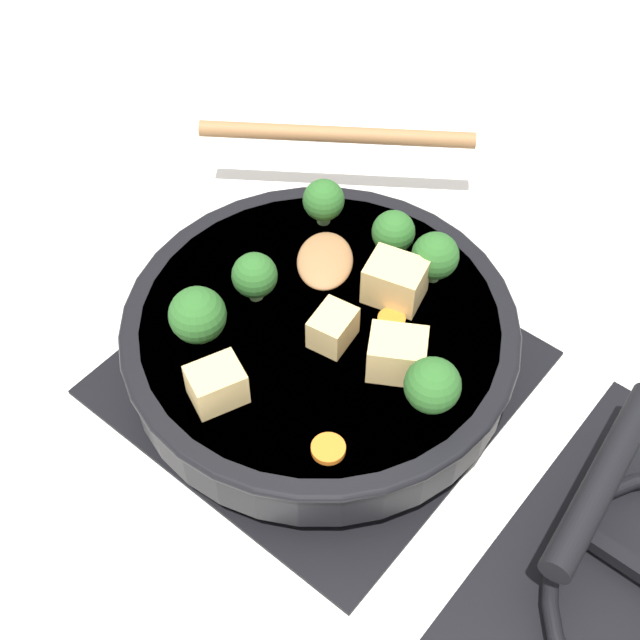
# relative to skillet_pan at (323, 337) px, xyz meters

# --- Properties ---
(ground_plane) EXTENTS (2.40, 2.40, 0.00)m
(ground_plane) POSITION_rel_skillet_pan_xyz_m (0.00, -0.00, -0.05)
(ground_plane) COLOR white
(front_burner_grate) EXTENTS (0.31, 0.31, 0.03)m
(front_burner_grate) POSITION_rel_skillet_pan_xyz_m (0.00, -0.00, -0.04)
(front_burner_grate) COLOR black
(front_burner_grate) RESTS_ON ground_plane
(skillet_pan) EXTENTS (0.33, 0.43, 0.05)m
(skillet_pan) POSITION_rel_skillet_pan_xyz_m (0.00, 0.00, 0.00)
(skillet_pan) COLOR black
(skillet_pan) RESTS_ON front_burner_grate
(wooden_spoon) EXTENTS (0.26, 0.25, 0.02)m
(wooden_spoon) POSITION_rel_skillet_pan_xyz_m (-0.13, -0.10, 0.03)
(wooden_spoon) COLOR olive
(wooden_spoon) RESTS_ON skillet_pan
(tofu_cube_center_large) EXTENTS (0.05, 0.06, 0.04)m
(tofu_cube_center_large) POSITION_rel_skillet_pan_xyz_m (-0.00, 0.07, 0.04)
(tofu_cube_center_large) COLOR #DBB770
(tofu_cube_center_large) RESTS_ON skillet_pan
(tofu_cube_near_handle) EXTENTS (0.05, 0.05, 0.04)m
(tofu_cube_near_handle) POSITION_rel_skillet_pan_xyz_m (-0.06, 0.03, 0.04)
(tofu_cube_near_handle) COLOR #DBB770
(tofu_cube_near_handle) RESTS_ON skillet_pan
(tofu_cube_east_chunk) EXTENTS (0.04, 0.03, 0.03)m
(tofu_cube_east_chunk) POSITION_rel_skillet_pan_xyz_m (0.01, 0.02, 0.04)
(tofu_cube_east_chunk) COLOR #DBB770
(tofu_cube_east_chunk) RESTS_ON skillet_pan
(tofu_cube_west_chunk) EXTENTS (0.05, 0.05, 0.03)m
(tofu_cube_west_chunk) POSITION_rel_skillet_pan_xyz_m (0.11, -0.01, 0.04)
(tofu_cube_west_chunk) COLOR #DBB770
(tofu_cube_west_chunk) RESTS_ON skillet_pan
(broccoli_floret_near_spoon) EXTENTS (0.04, 0.04, 0.04)m
(broccoli_floret_near_spoon) POSITION_rel_skillet_pan_xyz_m (-0.10, -0.01, 0.05)
(broccoli_floret_near_spoon) COLOR #709956
(broccoli_floret_near_spoon) RESTS_ON skillet_pan
(broccoli_floret_center_top) EXTENTS (0.04, 0.04, 0.04)m
(broccoli_floret_center_top) POSITION_rel_skillet_pan_xyz_m (-0.09, -0.07, 0.05)
(broccoli_floret_center_top) COLOR #709956
(broccoli_floret_center_top) RESTS_ON skillet_pan
(broccoli_floret_east_rim) EXTENTS (0.04, 0.04, 0.05)m
(broccoli_floret_east_rim) POSITION_rel_skillet_pan_xyz_m (0.01, 0.12, 0.05)
(broccoli_floret_east_rim) COLOR #709956
(broccoli_floret_east_rim) RESTS_ON skillet_pan
(broccoli_floret_west_rim) EXTENTS (0.04, 0.04, 0.05)m
(broccoli_floret_west_rim) POSITION_rel_skillet_pan_xyz_m (0.01, -0.06, 0.05)
(broccoli_floret_west_rim) COLOR #709956
(broccoli_floret_west_rim) RESTS_ON skillet_pan
(broccoli_floret_north_edge) EXTENTS (0.05, 0.05, 0.05)m
(broccoli_floret_north_edge) POSITION_rel_skillet_pan_xyz_m (0.08, -0.06, 0.05)
(broccoli_floret_north_edge) COLOR #709956
(broccoli_floret_north_edge) RESTS_ON skillet_pan
(broccoli_floret_south_cluster) EXTENTS (0.04, 0.04, 0.05)m
(broccoli_floret_south_cluster) POSITION_rel_skillet_pan_xyz_m (-0.10, 0.04, 0.05)
(broccoli_floret_south_cluster) COLOR #709956
(broccoli_floret_south_cluster) RESTS_ON skillet_pan
(carrot_slice_orange_thin) EXTENTS (0.03, 0.03, 0.01)m
(carrot_slice_orange_thin) POSITION_rel_skillet_pan_xyz_m (0.09, 0.08, 0.02)
(carrot_slice_orange_thin) COLOR orange
(carrot_slice_orange_thin) RESTS_ON skillet_pan
(carrot_slice_near_center) EXTENTS (0.02, 0.02, 0.01)m
(carrot_slice_near_center) POSITION_rel_skillet_pan_xyz_m (-0.04, 0.04, 0.02)
(carrot_slice_near_center) COLOR orange
(carrot_slice_near_center) RESTS_ON skillet_pan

